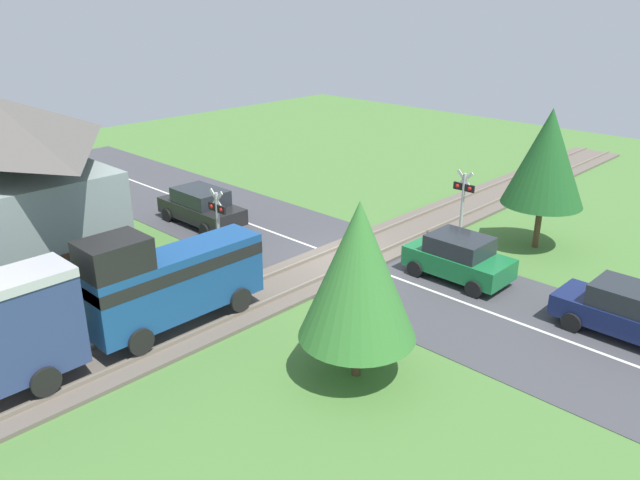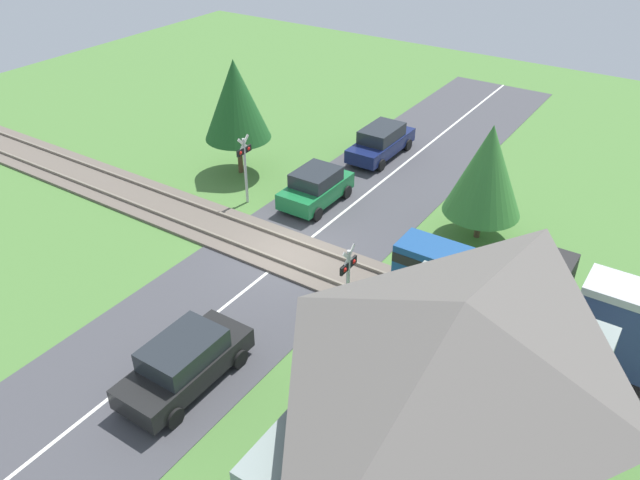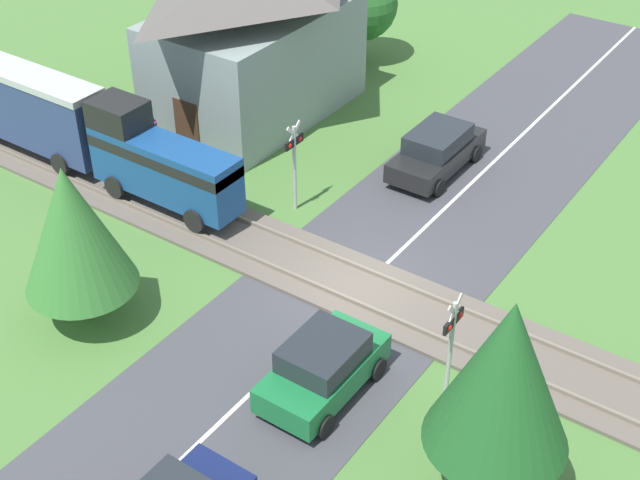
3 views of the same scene
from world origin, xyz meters
TOP-DOWN VIEW (x-y plane):
  - ground_plane at (0.00, 0.00)m, footprint 60.00×60.00m
  - road_surface at (0.00, 0.00)m, footprint 48.00×6.40m
  - track_bed at (0.00, 0.00)m, footprint 2.80×48.00m
  - train at (0.00, 11.19)m, footprint 1.58×12.67m
  - car_near_crossing at (-3.97, -1.44)m, footprint 3.65×1.92m
  - car_far_side at (7.15, 1.44)m, footprint 4.24×1.91m
  - car_behind_queue at (-9.87, -1.44)m, footprint 4.43×1.82m
  - crossing_signal_west_approach at (-2.40, -4.06)m, footprint 0.90×0.18m
  - crossing_signal_east_approach at (2.40, 4.06)m, footprint 0.90×0.18m
  - station_building at (7.12, 9.33)m, footprint 8.56×5.37m
  - pedestrian_by_station at (2.25, 10.19)m, footprint 0.42×0.42m
  - tree_roadside_hedge at (-5.31, 5.53)m, footprint 3.05×3.05m
  - tree_beyond_track at (-4.56, -6.22)m, footprint 3.09×3.09m

SIDE VIEW (x-z plane):
  - ground_plane at x=0.00m, z-range 0.00..0.00m
  - road_surface at x=0.00m, z-range 0.00..0.02m
  - track_bed at x=0.00m, z-range -0.05..0.19m
  - pedestrian_by_station at x=2.25m, z-range -0.07..1.61m
  - car_behind_queue at x=-9.87m, z-range 0.03..1.61m
  - car_far_side at x=7.15m, z-range 0.03..1.62m
  - car_near_crossing at x=-3.97m, z-range 0.02..1.64m
  - train at x=0.00m, z-range 0.27..3.45m
  - crossing_signal_west_approach at x=-2.40m, z-range 0.44..3.59m
  - crossing_signal_east_approach at x=2.40m, z-range 0.44..3.59m
  - tree_roadside_hedge at x=-5.31m, z-range 0.58..5.41m
  - station_building at x=7.12m, z-range -0.07..6.40m
  - tree_beyond_track at x=-4.56m, z-range 0.89..6.40m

